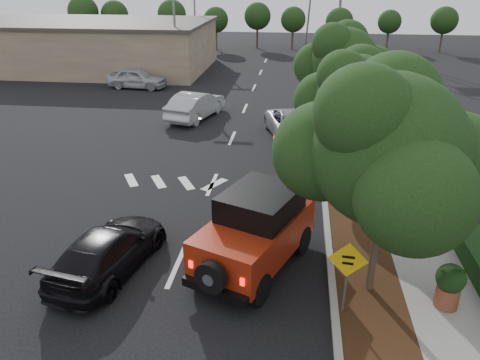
% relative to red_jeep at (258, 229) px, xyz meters
% --- Properties ---
extents(ground, '(120.00, 120.00, 0.00)m').
position_rel_red_jeep_xyz_m(ground, '(-2.42, -0.50, -1.21)').
color(ground, black).
rests_on(ground, ground).
extents(curb, '(0.20, 70.00, 0.15)m').
position_rel_red_jeep_xyz_m(curb, '(2.18, 11.50, -1.13)').
color(curb, '#9E9B93').
rests_on(curb, ground).
extents(planting_strip, '(1.80, 70.00, 0.12)m').
position_rel_red_jeep_xyz_m(planting_strip, '(3.18, 11.50, -1.15)').
color(planting_strip, black).
rests_on(planting_strip, ground).
extents(sidewalk, '(2.00, 70.00, 0.12)m').
position_rel_red_jeep_xyz_m(sidewalk, '(5.08, 11.50, -1.15)').
color(sidewalk, gray).
rests_on(sidewalk, ground).
extents(hedge, '(0.80, 70.00, 0.80)m').
position_rel_red_jeep_xyz_m(hedge, '(6.48, 11.50, -0.81)').
color(hedge, black).
rests_on(hedge, ground).
extents(commercial_building, '(22.00, 12.00, 4.00)m').
position_rel_red_jeep_xyz_m(commercial_building, '(-18.42, 29.50, 0.79)').
color(commercial_building, '#7B6555').
rests_on(commercial_building, ground).
extents(transmission_tower, '(7.00, 4.00, 28.00)m').
position_rel_red_jeep_xyz_m(transmission_tower, '(3.58, 47.50, -1.21)').
color(transmission_tower, slate).
rests_on(transmission_tower, ground).
extents(street_tree_near, '(3.80, 3.80, 5.92)m').
position_rel_red_jeep_xyz_m(street_tree_near, '(3.18, -1.00, -1.21)').
color(street_tree_near, black).
rests_on(street_tree_near, ground).
extents(street_tree_mid, '(3.20, 3.20, 5.32)m').
position_rel_red_jeep_xyz_m(street_tree_mid, '(3.18, 6.00, -1.21)').
color(street_tree_mid, black).
rests_on(street_tree_mid, ground).
extents(street_tree_far, '(3.40, 3.40, 5.62)m').
position_rel_red_jeep_xyz_m(street_tree_far, '(3.18, 12.50, -1.21)').
color(street_tree_far, black).
rests_on(street_tree_far, ground).
extents(light_pole_a, '(2.00, 0.22, 9.00)m').
position_rel_red_jeep_xyz_m(light_pole_a, '(-8.92, 25.50, -1.21)').
color(light_pole_a, slate).
rests_on(light_pole_a, ground).
extents(light_pole_b, '(2.00, 0.22, 9.00)m').
position_rel_red_jeep_xyz_m(light_pole_b, '(-9.92, 37.50, -1.21)').
color(light_pole_b, slate).
rests_on(light_pole_b, ground).
extents(red_jeep, '(3.54, 4.87, 2.38)m').
position_rel_red_jeep_xyz_m(red_jeep, '(0.00, 0.00, 0.00)').
color(red_jeep, black).
rests_on(red_jeep, ground).
extents(silver_suv_ahead, '(3.48, 5.33, 1.36)m').
position_rel_red_jeep_xyz_m(silver_suv_ahead, '(0.74, 12.04, -0.53)').
color(silver_suv_ahead, '#A4A6AB').
rests_on(silver_suv_ahead, ground).
extents(black_suv_oncoming, '(2.70, 4.88, 1.34)m').
position_rel_red_jeep_xyz_m(black_suv_oncoming, '(-4.32, -0.86, -0.54)').
color(black_suv_oncoming, black).
rests_on(black_suv_oncoming, ground).
extents(silver_sedan_oncoming, '(2.94, 5.15, 1.61)m').
position_rel_red_jeep_xyz_m(silver_sedan_oncoming, '(-5.11, 14.96, -0.41)').
color(silver_sedan_oncoming, '#AFB1B7').
rests_on(silver_sedan_oncoming, ground).
extents(parked_suv, '(4.57, 2.17, 1.51)m').
position_rel_red_jeep_xyz_m(parked_suv, '(-11.20, 22.25, -0.46)').
color(parked_suv, '#B8BAC0').
rests_on(parked_suv, ground).
extents(speed_hump_sign, '(0.97, 0.12, 2.07)m').
position_rel_red_jeep_xyz_m(speed_hump_sign, '(2.38, -2.07, 0.23)').
color(speed_hump_sign, slate).
rests_on(speed_hump_sign, ground).
extents(terracotta_planter, '(0.75, 0.75, 1.31)m').
position_rel_red_jeep_xyz_m(terracotta_planter, '(5.07, -1.52, -0.33)').
color(terracotta_planter, brown).
rests_on(terracotta_planter, ground).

